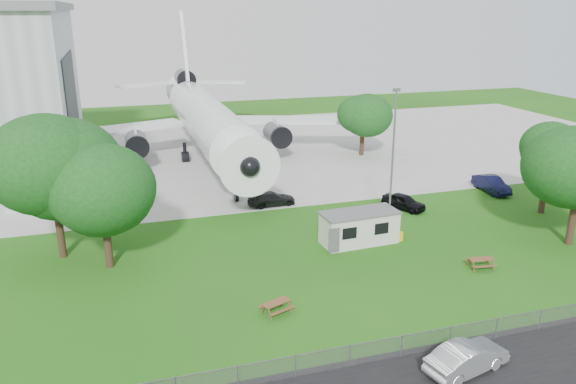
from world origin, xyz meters
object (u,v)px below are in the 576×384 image
object	(u,v)px
picnic_east	(480,268)
car_centre_sedan	(467,358)
site_cabin	(359,227)
airliner	(205,117)
picnic_west	(276,313)

from	to	relation	value
picnic_east	car_centre_sedan	xyz separation A→B (m)	(-8.13, -10.20, 0.78)
picnic_east	site_cabin	bearing A→B (deg)	140.10
site_cabin	airliner	bearing A→B (deg)	103.41
airliner	picnic_west	world-z (taller)	airliner
airliner	car_centre_sedan	bearing A→B (deg)	-83.27
site_cabin	picnic_east	xyz separation A→B (m)	(6.50, -6.95, -1.31)
airliner	picnic_west	size ratio (longest dim) A/B	26.52
airliner	picnic_east	world-z (taller)	airliner
picnic_east	car_centre_sedan	world-z (taller)	car_centre_sedan
airliner	site_cabin	distance (m)	31.46
picnic_west	picnic_east	distance (m)	15.98
picnic_east	car_centre_sedan	distance (m)	13.07
site_cabin	picnic_east	distance (m)	9.60
car_centre_sedan	picnic_west	bearing A→B (deg)	28.46
car_centre_sedan	airliner	bearing A→B (deg)	-7.05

